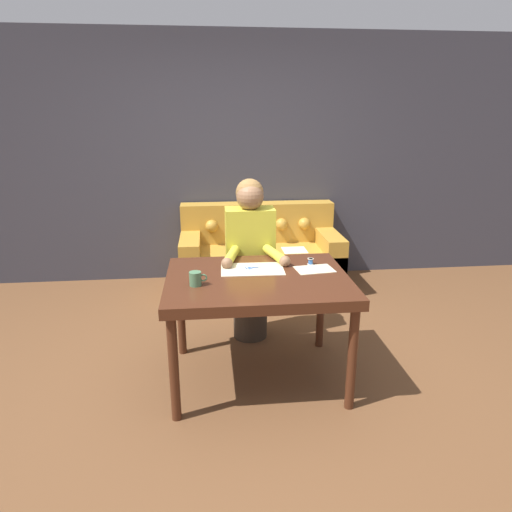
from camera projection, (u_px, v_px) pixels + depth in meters
ground_plane at (248, 381)px, 3.21m from camera, size 16.00×16.00×0.00m
wall_back at (230, 161)px, 4.90m from camera, size 8.00×0.06×2.60m
dining_table at (258, 288)px, 3.04m from camera, size 1.21×0.93×0.76m
couch at (260, 259)px, 4.84m from camera, size 1.64×0.81×0.86m
person at (250, 260)px, 3.64m from camera, size 0.49×0.62×1.32m
pattern_paper_main at (252, 269)px, 3.16m from camera, size 0.44×0.28×0.00m
pattern_paper_offcut at (314, 269)px, 3.16m from camera, size 0.28×0.21×0.00m
scissors at (255, 268)px, 3.19m from camera, size 0.22×0.09×0.01m
mug at (196, 279)px, 2.86m from camera, size 0.11×0.08×0.09m
thread_spool at (311, 261)px, 3.26m from camera, size 0.04×0.04×0.05m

